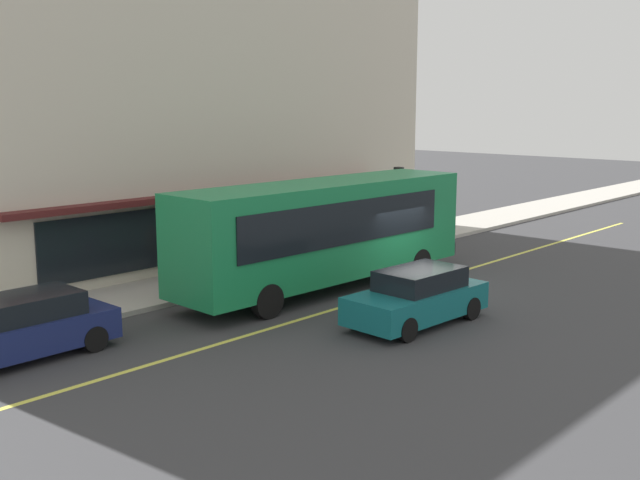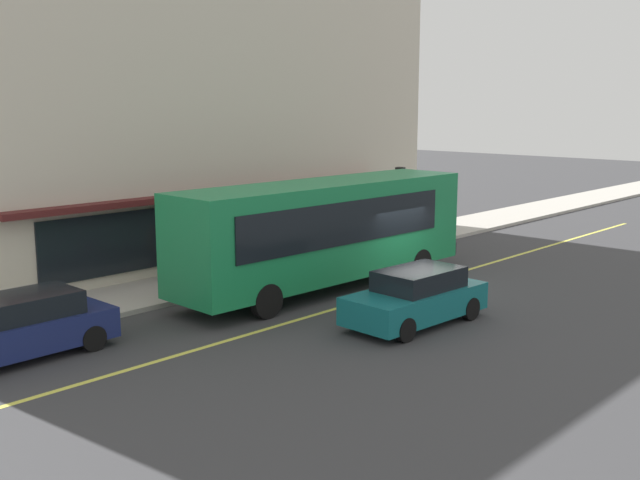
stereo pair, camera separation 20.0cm
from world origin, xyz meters
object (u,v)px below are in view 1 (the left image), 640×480
object	(u,v)px
pedestrian_mid_block	(170,248)
car_teal	(417,297)
traffic_light	(399,187)
car_navy	(23,328)
bus	(326,229)

from	to	relation	value
pedestrian_mid_block	car_teal	bearing A→B (deg)	-78.96
traffic_light	car_teal	xyz separation A→B (m)	(-8.58, -7.07, -1.79)
car_teal	pedestrian_mid_block	distance (m)	9.02
car_navy	car_teal	xyz separation A→B (m)	(8.64, -5.18, 0.00)
car_teal	car_navy	bearing A→B (deg)	149.02
pedestrian_mid_block	bus	bearing A→B (deg)	-56.97
car_teal	pedestrian_mid_block	world-z (taller)	pedestrian_mid_block
bus	traffic_light	size ratio (longest dim) A/B	3.50
traffic_light	car_teal	distance (m)	11.26
bus	car_teal	xyz separation A→B (m)	(-1.15, -4.42, -1.24)
bus	car_navy	size ratio (longest dim) A/B	2.60
traffic_light	pedestrian_mid_block	distance (m)	10.54
traffic_light	car_navy	distance (m)	17.41
bus	traffic_light	world-z (taller)	bus
traffic_light	pedestrian_mid_block	size ratio (longest dim) A/B	1.86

